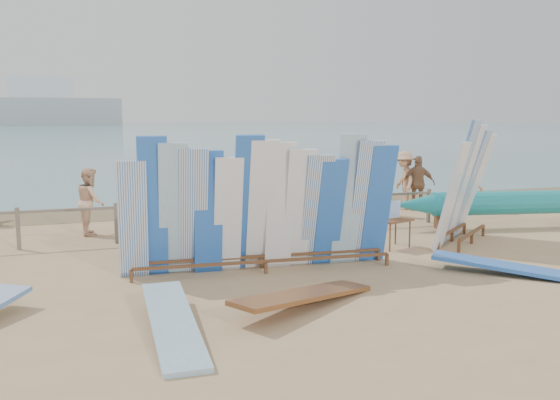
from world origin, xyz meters
name	(u,v)px	position (x,y,z in m)	size (l,w,h in m)	color
ground	(239,268)	(0.00, 0.00, 0.00)	(160.00, 160.00, 0.00)	tan
ocean	(90,129)	(0.00, 128.00, 0.00)	(320.00, 240.00, 0.02)	teal
wet_sand_strip	(177,210)	(0.00, 7.20, 0.00)	(40.00, 2.60, 0.01)	brown
distant_ship	(43,107)	(-12.00, 180.00, 5.31)	(45.00, 8.00, 14.00)	#999EA3
fence	(205,211)	(0.00, 3.00, 0.63)	(12.08, 0.08, 0.90)	#786A5B
main_surfboard_rack	(264,210)	(0.39, -0.33, 1.13)	(5.04, 1.03, 2.49)	brown
side_surfboard_rack	(464,188)	(5.30, 0.57, 1.23)	(2.27, 2.01, 2.73)	brown
outrigger_canoe	(517,204)	(7.69, 1.63, 0.60)	(6.62, 1.83, 0.94)	brown
vendor_table	(393,232)	(3.57, 0.59, 0.34)	(0.90, 0.76, 1.02)	brown
flat_board_a	(173,334)	(-1.67, -2.96, 0.00)	(0.56, 2.70, 0.07)	#7DACC9
flat_board_d	(510,275)	(4.46, -2.01, 0.00)	(0.56, 2.70, 0.07)	blue
flat_board_c	(304,306)	(0.36, -2.46, 0.00)	(0.56, 2.70, 0.07)	brown
beach_chair_left	(188,222)	(-0.27, 3.74, 0.25)	(0.57, 0.59, 0.84)	red
beach_chair_right	(277,213)	(2.20, 4.32, 0.25)	(0.63, 0.65, 0.87)	red
stroller	(257,208)	(1.57, 4.07, 0.46)	(0.70, 0.91, 1.15)	red
beachgoer_extra_0	(468,185)	(8.22, 4.37, 0.78)	(1.00, 0.41, 1.55)	tan
beachgoer_9	(404,180)	(6.56, 5.21, 0.88)	(1.14, 0.47, 1.76)	tan
beachgoer_10	(418,183)	(6.79, 4.80, 0.82)	(0.96, 0.41, 1.64)	#8C6042
beachgoer_8	(369,186)	(5.08, 4.62, 0.84)	(0.82, 0.39, 1.68)	beige
beachgoer_7	(295,183)	(3.37, 6.11, 0.82)	(0.60, 0.33, 1.64)	#8C6042
beachgoer_2	(91,201)	(-2.50, 4.25, 0.80)	(0.78, 0.37, 1.60)	beige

